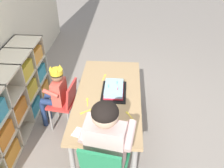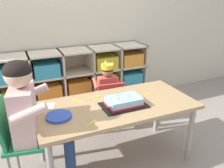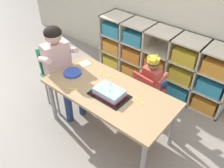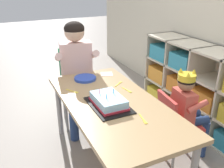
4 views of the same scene
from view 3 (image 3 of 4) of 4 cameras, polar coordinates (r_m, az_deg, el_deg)
ground at (r=2.90m, az=-0.61°, el=-10.69°), size 16.00×16.00×0.00m
storage_cubby_shelf at (r=3.38m, az=11.14°, el=5.34°), size 1.89×0.37×0.84m
activity_table at (r=2.52m, az=-0.69°, el=-2.64°), size 1.39×0.67×0.60m
classroom_chair_blue at (r=2.88m, az=8.18°, el=-1.43°), size 0.34×0.34×0.61m
child_with_crown at (r=2.86m, az=9.76°, el=1.67°), size 0.32×0.32×0.82m
classroom_chair_adult_side at (r=3.02m, az=-12.85°, el=2.98°), size 0.40×0.40×0.79m
adult_helper_seated at (r=2.82m, az=-12.15°, el=5.07°), size 0.46×0.44×1.09m
birthday_cake_on_tray at (r=2.40m, az=-0.64°, el=-2.10°), size 0.39×0.25×0.11m
paper_plate_stack at (r=2.74m, az=-9.26°, el=2.60°), size 0.20×0.20×0.02m
paper_napkin_square at (r=2.91m, az=-6.40°, el=4.85°), size 0.14×0.14×0.00m
fork_beside_plate_stack at (r=2.66m, az=0.03°, el=1.66°), size 0.12×0.04×0.00m
fork_near_child_seat at (r=2.37m, az=6.51°, el=-3.95°), size 0.13×0.04×0.00m
fork_near_cake_tray at (r=2.75m, az=-2.49°, el=2.89°), size 0.09×0.11×0.00m
fork_by_napkin at (r=2.53m, az=-9.08°, el=-1.16°), size 0.11×0.08×0.00m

